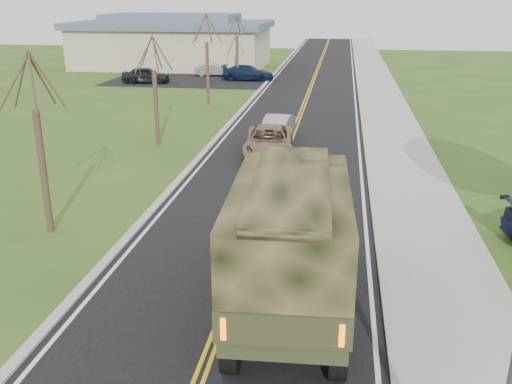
# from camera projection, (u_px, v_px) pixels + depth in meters

# --- Properties ---
(road) EXTENTS (8.00, 120.00, 0.01)m
(road) POSITION_uv_depth(u_px,v_px,m) (308.00, 93.00, 46.66)
(road) COLOR black
(road) RESTS_ON ground
(curb_right) EXTENTS (0.30, 120.00, 0.12)m
(curb_right) POSITION_uv_depth(u_px,v_px,m) (360.00, 94.00, 46.06)
(curb_right) COLOR #9E998E
(curb_right) RESTS_ON ground
(sidewalk_right) EXTENTS (3.20, 120.00, 0.10)m
(sidewalk_right) POSITION_uv_depth(u_px,v_px,m) (382.00, 94.00, 45.82)
(sidewalk_right) COLOR #9E998E
(sidewalk_right) RESTS_ON ground
(curb_left) EXTENTS (0.30, 120.00, 0.10)m
(curb_left) POSITION_uv_depth(u_px,v_px,m) (258.00, 91.00, 47.23)
(curb_left) COLOR #9E998E
(curb_left) RESTS_ON ground
(bare_tree_a) EXTENTS (1.93, 2.26, 6.08)m
(bare_tree_a) POSITION_uv_depth(u_px,v_px,m) (41.00, 157.00, 18.77)
(bare_tree_a) COLOR #38281C
(bare_tree_a) RESTS_ON ground
(bare_tree_b) EXTENTS (1.83, 2.14, 5.73)m
(bare_tree_b) POSITION_uv_depth(u_px,v_px,m) (156.00, 99.00, 30.02)
(bare_tree_b) COLOR #38281C
(bare_tree_b) RESTS_ON ground
(bare_tree_c) EXTENTS (2.04, 2.39, 6.42)m
(bare_tree_c) POSITION_uv_depth(u_px,v_px,m) (207.00, 66.00, 41.13)
(bare_tree_c) COLOR #38281C
(bare_tree_c) RESTS_ON ground
(bare_tree_d) EXTENTS (1.88, 2.20, 5.91)m
(bare_tree_d) POSITION_uv_depth(u_px,v_px,m) (237.00, 53.00, 52.41)
(bare_tree_d) COLOR #38281C
(bare_tree_d) RESTS_ON ground
(commercial_building) EXTENTS (25.50, 21.50, 5.65)m
(commercial_building) POSITION_uv_depth(u_px,v_px,m) (173.00, 42.00, 62.93)
(commercial_building) COLOR tan
(commercial_building) RESTS_ON ground
(military_truck) EXTENTS (2.97, 7.70, 3.78)m
(military_truck) POSITION_uv_depth(u_px,v_px,m) (291.00, 233.00, 14.00)
(military_truck) COLOR black
(military_truck) RESTS_ON ground
(suv_champagne) EXTENTS (2.84, 5.38, 1.44)m
(suv_champagne) POSITION_uv_depth(u_px,v_px,m) (269.00, 141.00, 28.55)
(suv_champagne) COLOR #957354
(suv_champagne) RESTS_ON ground
(sedan_silver) EXTENTS (1.83, 4.10, 1.31)m
(sedan_silver) POSITION_uv_depth(u_px,v_px,m) (277.00, 128.00, 31.72)
(sedan_silver) COLOR #ABABB0
(sedan_silver) RESTS_ON ground
(lot_car_dark) EXTENTS (4.47, 2.32, 1.45)m
(lot_car_dark) POSITION_uv_depth(u_px,v_px,m) (146.00, 75.00, 51.71)
(lot_car_dark) COLOR black
(lot_car_dark) RESTS_ON ground
(lot_car_silver) EXTENTS (3.89, 1.76, 1.24)m
(lot_car_silver) POSITION_uv_depth(u_px,v_px,m) (214.00, 70.00, 56.23)
(lot_car_silver) COLOR #A4A4A8
(lot_car_silver) RESTS_ON ground
(lot_car_navy) EXTENTS (4.88, 2.06, 1.41)m
(lot_car_navy) POSITION_uv_depth(u_px,v_px,m) (248.00, 73.00, 53.38)
(lot_car_navy) COLOR #0E1B34
(lot_car_navy) RESTS_ON ground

